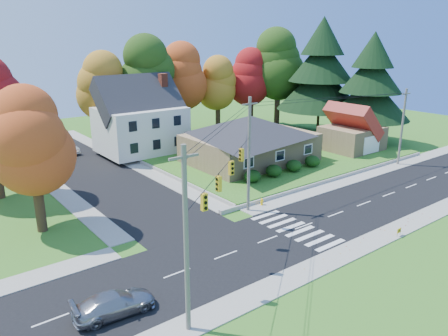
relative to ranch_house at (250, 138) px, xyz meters
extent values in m
plane|color=#3D7923|center=(-8.00, -16.00, -3.27)|extent=(120.00, 120.00, 0.00)
cube|color=black|center=(-8.00, -16.00, -3.26)|extent=(90.00, 8.00, 0.02)
cube|color=black|center=(-16.00, 10.00, -3.25)|extent=(8.00, 44.00, 0.02)
cube|color=#9C9A90|center=(-8.00, -11.00, -3.23)|extent=(90.00, 2.00, 0.08)
cube|color=#9C9A90|center=(-8.00, -21.00, -3.23)|extent=(90.00, 2.00, 0.08)
cube|color=#3D7923|center=(5.00, 5.00, -3.02)|extent=(30.00, 30.00, 0.50)
cube|color=tan|center=(0.00, 0.00, -1.17)|extent=(14.00, 10.00, 3.20)
pyramid|color=#26262B|center=(0.00, 0.00, 1.53)|extent=(14.60, 10.60, 2.20)
cube|color=silver|center=(-8.00, 12.00, 0.03)|extent=(10.00, 8.00, 5.60)
pyramid|color=#26262B|center=(-8.00, 12.00, 4.03)|extent=(10.40, 8.40, 2.40)
cube|color=brown|center=(-4.50, 12.00, 2.03)|extent=(0.90, 0.90, 9.60)
cube|color=tan|center=(14.00, -4.00, -1.27)|extent=(7.00, 6.00, 3.00)
pyramid|color=maroon|center=(14.00, -4.00, 1.03)|extent=(7.30, 6.30, 1.60)
cube|color=silver|center=(14.00, -7.05, -1.57)|extent=(3.20, 0.10, 2.20)
ellipsoid|color=#163A10|center=(-5.00, -6.20, -2.13)|extent=(1.70, 1.70, 1.27)
ellipsoid|color=#163A10|center=(-2.00, -6.20, -2.13)|extent=(1.70, 1.70, 1.27)
ellipsoid|color=#163A10|center=(1.00, -6.20, -2.13)|extent=(1.70, 1.70, 1.27)
ellipsoid|color=#163A10|center=(4.00, -6.20, -2.13)|extent=(1.70, 1.70, 1.27)
cylinder|color=#666059|center=(-22.50, -21.20, 1.73)|extent=(0.26, 0.26, 10.00)
cube|color=#666059|center=(-22.50, -21.20, 6.13)|extent=(1.60, 0.12, 0.12)
cylinder|color=#666059|center=(-9.50, -10.80, 1.73)|extent=(0.26, 0.26, 10.00)
cube|color=#666059|center=(-9.50, -10.80, 6.13)|extent=(1.60, 0.12, 0.12)
cylinder|color=#666059|center=(14.00, -10.80, 1.23)|extent=(0.26, 0.26, 9.00)
cube|color=#666059|center=(14.00, -10.80, 5.13)|extent=(1.60, 0.12, 0.12)
cube|color=gold|center=(-20.00, -19.20, 2.68)|extent=(0.34, 0.26, 1.00)
cube|color=gold|center=(-17.50, -17.20, 2.68)|extent=(0.26, 0.34, 1.00)
cube|color=gold|center=(-14.80, -15.05, 2.68)|extent=(0.34, 0.26, 1.00)
cube|color=gold|center=(-12.00, -12.80, 2.68)|extent=(0.26, 0.34, 1.00)
cylinder|color=black|center=(-16.00, -16.00, 3.33)|extent=(13.02, 10.43, 0.04)
cylinder|color=#3F2A19|center=(-10.00, 18.00, -0.07)|extent=(0.80, 0.80, 5.40)
sphere|color=#B17622|center=(-10.00, 18.00, 3.83)|extent=(6.72, 6.72, 6.72)
sphere|color=#B17622|center=(-10.00, 18.00, 5.51)|extent=(5.91, 5.91, 5.91)
sphere|color=#B17622|center=(-10.00, 18.00, 7.19)|extent=(5.11, 5.11, 5.11)
cylinder|color=#3F2A19|center=(-4.00, 17.00, 0.38)|extent=(0.86, 0.86, 6.30)
sphere|color=#274713|center=(-4.00, 17.00, 4.93)|extent=(7.84, 7.84, 7.84)
sphere|color=#274713|center=(-4.00, 17.00, 6.89)|extent=(6.90, 6.90, 6.90)
sphere|color=#274713|center=(-4.00, 17.00, 8.85)|extent=(5.96, 5.96, 5.96)
cylinder|color=#3F2A19|center=(2.00, 18.00, 0.16)|extent=(0.83, 0.83, 5.85)
sphere|color=#BE451A|center=(2.00, 18.00, 4.38)|extent=(7.28, 7.28, 7.28)
sphere|color=#BE451A|center=(2.00, 18.00, 6.20)|extent=(6.41, 6.41, 6.41)
sphere|color=#BE451A|center=(2.00, 18.00, 8.02)|extent=(5.53, 5.53, 5.53)
cylinder|color=#3F2A19|center=(8.00, 17.00, -0.29)|extent=(0.77, 0.77, 4.95)
sphere|color=#B17622|center=(8.00, 17.00, 3.28)|extent=(6.16, 6.16, 6.16)
sphere|color=#B17622|center=(8.00, 17.00, 4.82)|extent=(5.42, 5.42, 5.42)
sphere|color=#B17622|center=(8.00, 17.00, 6.36)|extent=(4.68, 4.68, 4.68)
cylinder|color=#3F2A19|center=(14.00, 16.00, -0.07)|extent=(0.80, 0.80, 5.40)
sphere|color=maroon|center=(14.00, 16.00, 3.83)|extent=(6.72, 6.72, 6.72)
sphere|color=maroon|center=(14.00, 16.00, 5.51)|extent=(5.91, 5.91, 5.91)
sphere|color=maroon|center=(14.00, 16.00, 7.19)|extent=(5.11, 5.11, 5.11)
cylinder|color=#3F2A19|center=(18.00, 14.00, 0.61)|extent=(0.89, 0.89, 6.75)
sphere|color=#274713|center=(18.00, 14.00, 5.48)|extent=(8.40, 8.40, 8.40)
sphere|color=#274713|center=(18.00, 14.00, 7.58)|extent=(7.39, 7.39, 7.39)
sphere|color=#274713|center=(18.00, 14.00, 9.68)|extent=(6.38, 6.38, 6.38)
cylinder|color=#3F2A19|center=(19.00, 6.00, -1.33)|extent=(0.40, 0.40, 2.88)
cone|color=black|center=(19.00, 6.00, 4.11)|extent=(12.80, 12.80, 6.72)
cone|color=black|center=(19.00, 6.00, 7.95)|extent=(9.60, 9.60, 6.08)
cone|color=black|center=(19.00, 6.00, 11.47)|extent=(6.40, 6.40, 5.44)
cylinder|color=#3F2A19|center=(20.00, -2.00, -1.51)|extent=(0.40, 0.40, 2.52)
cone|color=black|center=(20.00, -2.00, 3.25)|extent=(11.20, 11.20, 5.88)
cone|color=black|center=(20.00, -2.00, 6.61)|extent=(8.40, 8.40, 5.32)
cone|color=black|center=(20.00, -2.00, 9.69)|extent=(5.60, 5.60, 4.76)
cylinder|color=#3F2A19|center=(-25.00, -4.00, -0.79)|extent=(0.77, 0.77, 4.95)
sphere|color=#BE451A|center=(-25.00, -4.00, 2.78)|extent=(6.16, 6.16, 6.16)
sphere|color=#BE451A|center=(-25.00, -4.00, 4.32)|extent=(5.42, 5.42, 5.42)
sphere|color=#BE451A|center=(-25.00, -4.00, 5.86)|extent=(4.68, 4.68, 4.68)
imported|color=#93949C|center=(-25.00, -17.62, -2.59)|extent=(4.67, 2.20, 1.32)
imported|color=silver|center=(-15.76, 18.42, -2.48)|extent=(2.64, 4.87, 1.52)
cylinder|color=yellow|center=(-7.71, -10.62, -3.22)|extent=(0.31, 0.31, 0.09)
cylinder|color=yellow|center=(-7.71, -10.62, -2.97)|extent=(0.21, 0.21, 0.47)
sphere|color=yellow|center=(-7.71, -10.62, -2.68)|extent=(0.22, 0.22, 0.22)
cylinder|color=yellow|center=(-7.71, -10.62, -2.88)|extent=(0.40, 0.15, 0.10)
cylinder|color=black|center=(-3.89, -21.73, -3.04)|extent=(0.02, 0.02, 0.45)
cylinder|color=black|center=(-3.49, -21.73, -3.04)|extent=(0.02, 0.02, 0.45)
cube|color=#FFAD00|center=(-3.69, -21.73, -2.77)|extent=(0.55, 0.06, 0.36)
camera|label=1|loc=(-32.84, -37.70, 11.51)|focal=35.00mm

